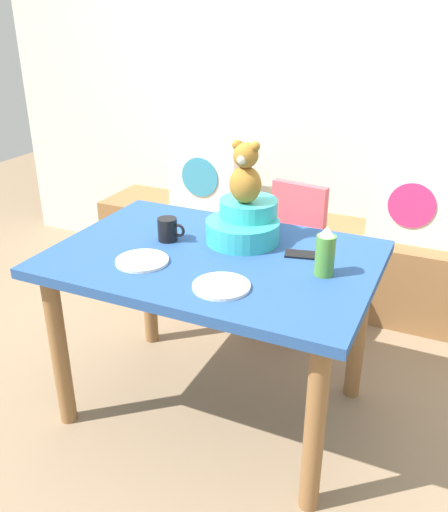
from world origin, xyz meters
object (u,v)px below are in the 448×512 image
at_px(highchair, 286,240).
at_px(dinner_plate_far, 221,286).
at_px(dinner_plate_near, 142,261).
at_px(pillow_floral_left, 205,174).
at_px(teddy_bear, 245,174).
at_px(cell_phone, 304,255).
at_px(ketchup_bottle, 325,252).
at_px(dining_table, 213,279).
at_px(coffee_mug, 168,229).
at_px(pillow_floral_right, 413,202).
at_px(infant_seat_teal, 245,223).

bearing_deg(highchair, dinner_plate_far, -84.84).
height_order(highchair, dinner_plate_near, highchair).
distance_m(pillow_floral_left, highchair, 0.81).
bearing_deg(dinner_plate_near, teddy_bear, 54.01).
bearing_deg(cell_phone, teddy_bear, 66.39).
distance_m(teddy_bear, cell_phone, 0.39).
distance_m(highchair, ketchup_bottle, 0.88).
bearing_deg(ketchup_bottle, dining_table, -179.26).
distance_m(dinner_plate_near, cell_phone, 0.62).
height_order(ketchup_bottle, coffee_mug, ketchup_bottle).
distance_m(dining_table, highchair, 0.75).
distance_m(pillow_floral_left, ketchup_bottle, 1.57).
xyz_separation_m(pillow_floral_left, dining_table, (0.61, -1.16, -0.05)).
bearing_deg(cell_phone, pillow_floral_right, -28.51).
bearing_deg(dinner_plate_near, ketchup_bottle, 15.89).
distance_m(pillow_floral_right, coffee_mug, 1.39).
bearing_deg(highchair, pillow_floral_left, 148.22).
bearing_deg(pillow_floral_right, ketchup_bottle, -98.63).
bearing_deg(dining_table, ketchup_bottle, 0.74).
relative_size(dinner_plate_far, cell_phone, 1.39).
distance_m(pillow_floral_left, infant_seat_teal, 1.19).
height_order(pillow_floral_left, infant_seat_teal, same).
bearing_deg(dinner_plate_far, coffee_mug, 142.50).
height_order(infant_seat_teal, dinner_plate_near, infant_seat_teal).
relative_size(teddy_bear, dinner_plate_far, 1.25).
relative_size(dining_table, teddy_bear, 4.97).
xyz_separation_m(infant_seat_teal, dinner_plate_near, (-0.26, -0.36, -0.07)).
bearing_deg(dinner_plate_near, dinner_plate_far, -9.57).
bearing_deg(teddy_bear, coffee_mug, -153.82).
xyz_separation_m(teddy_bear, coffee_mug, (-0.28, -0.14, -0.23)).
bearing_deg(infant_seat_teal, cell_phone, -10.86).
distance_m(dinner_plate_near, dinner_plate_far, 0.36).
distance_m(dining_table, coffee_mug, 0.28).
bearing_deg(pillow_floral_left, cell_phone, -47.54).
bearing_deg(cell_phone, dinner_plate_far, 141.56).
distance_m(pillow_floral_left, dining_table, 1.31).
bearing_deg(dining_table, dinner_plate_far, -58.57).
relative_size(dining_table, dinner_plate_far, 6.21).
xyz_separation_m(ketchup_bottle, dinner_plate_far, (-0.29, -0.24, -0.08)).
height_order(infant_seat_teal, ketchup_bottle, ketchup_bottle).
xyz_separation_m(coffee_mug, dinner_plate_far, (0.37, -0.29, -0.04)).
xyz_separation_m(dining_table, teddy_bear, (0.05, 0.18, 0.39)).
xyz_separation_m(pillow_floral_left, dinner_plate_near, (0.40, -1.34, 0.07)).
bearing_deg(dinner_plate_near, cell_phone, 30.26).
height_order(dining_table, teddy_bear, teddy_bear).
xyz_separation_m(teddy_bear, cell_phone, (0.27, -0.05, -0.27)).
relative_size(pillow_floral_left, ketchup_bottle, 2.38).
height_order(dining_table, cell_phone, cell_phone).
xyz_separation_m(pillow_floral_right, dining_table, (-0.61, -1.16, -0.05)).
bearing_deg(dining_table, coffee_mug, 168.24).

